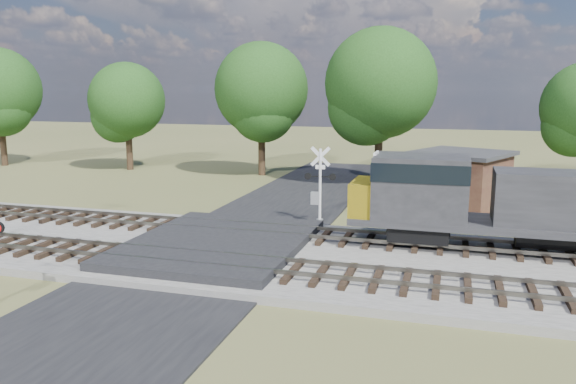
% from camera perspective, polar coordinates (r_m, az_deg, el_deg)
% --- Properties ---
extents(ground, '(160.00, 160.00, 0.00)m').
position_cam_1_polar(ground, '(23.60, -7.55, -6.49)').
color(ground, '#50542D').
rests_on(ground, ground).
extents(ballast_bed, '(140.00, 10.00, 0.30)m').
position_cam_1_polar(ballast_bed, '(22.13, 17.66, -7.65)').
color(ballast_bed, gray).
rests_on(ballast_bed, ground).
extents(road, '(7.00, 60.00, 0.08)m').
position_cam_1_polar(road, '(23.59, -7.55, -6.40)').
color(road, black).
rests_on(road, ground).
extents(crossing_panel, '(7.00, 9.00, 0.62)m').
position_cam_1_polar(crossing_panel, '(23.95, -7.08, -5.44)').
color(crossing_panel, '#262628').
rests_on(crossing_panel, ground).
extents(track_near, '(140.00, 2.60, 0.33)m').
position_cam_1_polar(track_near, '(20.61, -1.83, -7.72)').
color(track_near, black).
rests_on(track_near, ballast_bed).
extents(track_far, '(140.00, 2.60, 0.33)m').
position_cam_1_polar(track_far, '(25.21, 1.75, -4.33)').
color(track_far, black).
rests_on(track_far, ballast_bed).
extents(crossing_signal_far, '(1.62, 0.36, 4.01)m').
position_cam_1_polar(crossing_signal_far, '(28.47, 3.11, -0.04)').
color(crossing_signal_far, silver).
rests_on(crossing_signal_far, ground).
extents(equipment_shed, '(6.48, 6.48, 3.33)m').
position_cam_1_polar(equipment_shed, '(33.78, 17.06, 1.20)').
color(equipment_shed, '#42231C').
rests_on(equipment_shed, ground).
extents(treeline, '(83.03, 10.78, 11.91)m').
position_cam_1_polar(treeline, '(41.44, 16.35, 10.00)').
color(treeline, black).
rests_on(treeline, ground).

